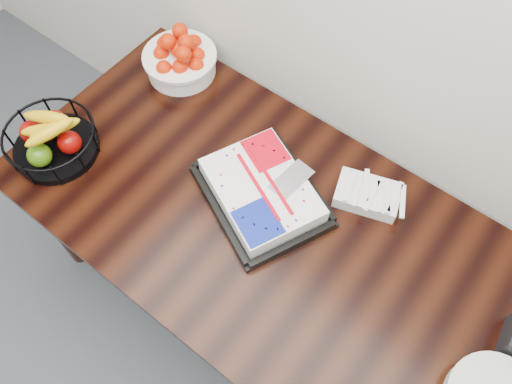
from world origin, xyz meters
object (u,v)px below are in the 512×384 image
Objects in this scene: table at (270,235)px; fruit_basket at (51,139)px; tangerine_bowl at (180,57)px; cake_tray at (262,192)px.

table is 5.85× the size of fruit_basket.
table is at bearing -25.61° from tangerine_bowl.
fruit_basket is at bearing -163.58° from table.
cake_tray is 0.64m from tangerine_bowl.
tangerine_bowl is 0.91× the size of fruit_basket.
cake_tray is 1.70× the size of fruit_basket.
table is at bearing -35.55° from cake_tray.
tangerine_bowl is at bearing 155.95° from cake_tray.
table is 3.45× the size of cake_tray.
fruit_basket reaches higher than table.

